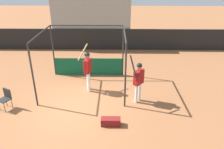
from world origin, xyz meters
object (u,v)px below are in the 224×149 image
at_px(player_batter, 88,67).
at_px(baseball, 108,94).
at_px(player_waiting, 139,79).
at_px(folding_chair, 6,97).
at_px(equipment_bag, 111,122).

distance_m(player_batter, baseball, 1.49).
xyz_separation_m(player_waiting, folding_chair, (-5.25, -0.60, -0.54)).
height_order(player_batter, baseball, player_batter).
relative_size(folding_chair, equipment_bag, 1.20).
bearing_deg(player_waiting, baseball, -72.12).
distance_m(player_batter, equipment_bag, 2.96).
xyz_separation_m(equipment_bag, baseball, (-0.19, 2.12, -0.10)).
bearing_deg(equipment_bag, player_waiting, 55.69).
distance_m(player_waiting, folding_chair, 5.31).
bearing_deg(baseball, player_batter, 153.88).
distance_m(equipment_bag, baseball, 2.13).
bearing_deg(player_batter, player_waiting, -96.87).
relative_size(player_waiting, baseball, 28.35).
distance_m(player_waiting, equipment_bag, 2.15).
distance_m(player_waiting, baseball, 1.72).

